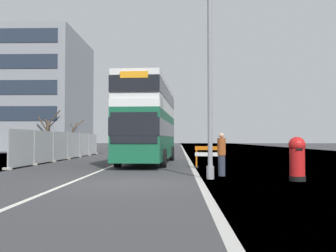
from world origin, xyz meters
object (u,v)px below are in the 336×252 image
red_pillar_postbox (297,157)px  pedestrian_at_kerb (222,154)px  car_receding_mid (166,143)px  double_decker_bus (149,121)px  lamppost_foreground (210,80)px  roadworks_barrier (209,155)px  car_oncoming_near (121,144)px

red_pillar_postbox → pedestrian_at_kerb: 3.10m
car_receding_mid → double_decker_bus: bearing=-90.5°
lamppost_foreground → roadworks_barrier: 6.31m
lamppost_foreground → car_receding_mid: bearing=94.6°
double_decker_bus → car_receding_mid: (0.22, 25.53, -1.63)m
double_decker_bus → car_receding_mid: bearing=89.5°
roadworks_barrier → car_receding_mid: size_ratio=0.40×
car_oncoming_near → car_receding_mid: size_ratio=1.13×
lamppost_foreground → pedestrian_at_kerb: 3.17m
red_pillar_postbox → roadworks_barrier: 6.66m
double_decker_bus → lamppost_foreground: 10.03m
car_receding_mid → roadworks_barrier: bearing=-83.8°
double_decker_bus → lamppost_foreground: lamppost_foreground is taller
roadworks_barrier → car_oncoming_near: 23.81m
car_oncoming_near → red_pillar_postbox: bearing=-69.6°
double_decker_bus → pedestrian_at_kerb: size_ratio=6.62×
double_decker_bus → pedestrian_at_kerb: 9.17m
roadworks_barrier → car_oncoming_near: size_ratio=0.35×
double_decker_bus → pedestrian_at_kerb: (3.62, -8.25, -1.74)m
car_oncoming_near → car_receding_mid: car_receding_mid is taller
car_oncoming_near → double_decker_bus: bearing=-76.3°
car_receding_mid → car_oncoming_near: bearing=-123.8°
double_decker_bus → car_oncoming_near: 19.08m
roadworks_barrier → double_decker_bus: bearing=131.0°
lamppost_foreground → pedestrian_at_kerb: lamppost_foreground is taller
car_receding_mid → pedestrian_at_kerb: size_ratio=2.18×
roadworks_barrier → pedestrian_at_kerb: pedestrian_at_kerb is taller
roadworks_barrier → pedestrian_at_kerb: 4.28m
red_pillar_postbox → car_receding_mid: car_receding_mid is taller
red_pillar_postbox → roadworks_barrier: (-2.67, 6.10, -0.17)m
lamppost_foreground → car_oncoming_near: size_ratio=1.83×
lamppost_foreground → roadworks_barrier: bearing=85.8°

